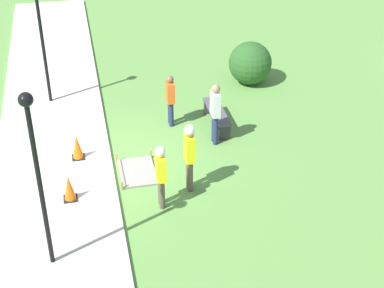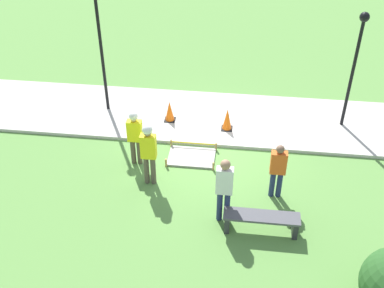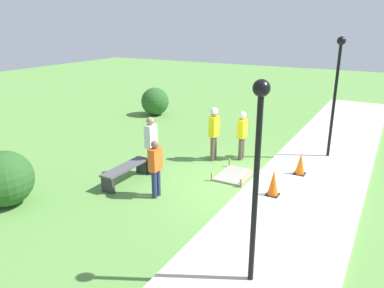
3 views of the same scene
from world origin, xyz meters
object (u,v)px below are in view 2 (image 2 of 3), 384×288
object	(u,v)px
lamppost_far	(357,54)
worker_supervisor	(135,134)
traffic_cone_near_patch	(227,119)
bystander_in_orange_shirt	(278,168)
worker_assistant	(149,149)
bystander_in_gray_shirt	(224,187)
lamppost_near	(99,33)
park_bench	(261,220)
traffic_cone_far_patch	(170,111)

from	to	relation	value
lamppost_far	worker_supervisor	bearing A→B (deg)	23.37
traffic_cone_near_patch	bystander_in_orange_shirt	xyz separation A→B (m)	(-1.43, 2.81, 0.45)
traffic_cone_near_patch	worker_supervisor	world-z (taller)	worker_supervisor
worker_assistant	traffic_cone_near_patch	bearing A→B (deg)	-124.97
worker_supervisor	bystander_in_orange_shirt	distance (m)	3.97
worker_assistant	bystander_in_gray_shirt	bearing A→B (deg)	150.34
traffic_cone_near_patch	bystander_in_orange_shirt	size ratio (longest dim) A/B	0.44
bystander_in_orange_shirt	lamppost_far	world-z (taller)	lamppost_far
traffic_cone_near_patch	bystander_in_gray_shirt	bearing A→B (deg)	92.21
lamppost_near	lamppost_far	size ratio (longest dim) A/B	1.11
lamppost_near	lamppost_far	bearing A→B (deg)	179.78
park_bench	worker_assistant	xyz separation A→B (m)	(2.96, -1.45, 0.76)
traffic_cone_near_patch	worker_assistant	size ratio (longest dim) A/B	0.38
worker_supervisor	lamppost_near	size ratio (longest dim) A/B	0.42
worker_supervisor	bystander_in_orange_shirt	world-z (taller)	worker_supervisor
worker_assistant	lamppost_near	world-z (taller)	lamppost_near
lamppost_near	bystander_in_gray_shirt	bearing A→B (deg)	131.96
park_bench	bystander_in_gray_shirt	world-z (taller)	bystander_in_gray_shirt
traffic_cone_near_patch	traffic_cone_far_patch	bearing A→B (deg)	-8.62
park_bench	lamppost_far	distance (m)	5.86
lamppost_far	park_bench	bearing A→B (deg)	62.73
traffic_cone_near_patch	worker_assistant	world-z (taller)	worker_assistant
bystander_in_orange_shirt	traffic_cone_far_patch	bearing A→B (deg)	-43.46
park_bench	worker_supervisor	world-z (taller)	worker_supervisor
park_bench	bystander_in_gray_shirt	xyz separation A→B (m)	(0.92, -0.29, 0.69)
traffic_cone_far_patch	worker_supervisor	xyz separation A→B (m)	(0.60, 2.16, 0.57)
worker_assistant	bystander_in_orange_shirt	distance (m)	3.32
traffic_cone_far_patch	lamppost_near	bearing A→B (deg)	-12.04
traffic_cone_far_patch	worker_assistant	bearing A→B (deg)	89.01
bystander_in_orange_shirt	park_bench	bearing A→B (deg)	74.88
lamppost_far	worker_assistant	bearing A→B (deg)	31.94
bystander_in_orange_shirt	bystander_in_gray_shirt	xyz separation A→B (m)	(1.28, 1.04, 0.15)
worker_supervisor	bystander_in_gray_shirt	size ratio (longest dim) A/B	0.93
lamppost_near	lamppost_far	distance (m)	7.54
traffic_cone_far_patch	bystander_in_orange_shirt	bearing A→B (deg)	136.54
bystander_in_orange_shirt	lamppost_near	xyz separation A→B (m)	(5.40, -3.55, 1.82)
lamppost_far	traffic_cone_near_patch	bearing A→B (deg)	11.19
bystander_in_gray_shirt	lamppost_near	world-z (taller)	lamppost_near
worker_assistant	bystander_in_orange_shirt	world-z (taller)	worker_assistant
worker_supervisor	bystander_in_gray_shirt	xyz separation A→B (m)	(-2.58, 1.96, 0.05)
bystander_in_orange_shirt	bystander_in_gray_shirt	distance (m)	1.65
lamppost_far	traffic_cone_far_patch	bearing A→B (deg)	4.54
park_bench	worker_assistant	distance (m)	3.38
traffic_cone_near_patch	bystander_in_orange_shirt	distance (m)	3.19
traffic_cone_far_patch	worker_assistant	size ratio (longest dim) A/B	0.36
worker_supervisor	bystander_in_orange_shirt	bearing A→B (deg)	166.49
worker_assistant	bystander_in_orange_shirt	size ratio (longest dim) A/B	1.16
traffic_cone_near_patch	lamppost_far	bearing A→B (deg)	-168.81
traffic_cone_near_patch	bystander_in_gray_shirt	world-z (taller)	bystander_in_gray_shirt
bystander_in_orange_shirt	worker_assistant	bearing A→B (deg)	-2.10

